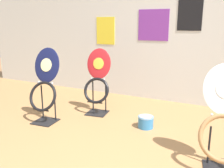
{
  "coord_description": "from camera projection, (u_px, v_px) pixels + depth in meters",
  "views": [
    {
      "loc": [
        0.82,
        -1.53,
        1.26
      ],
      "look_at": [
        -0.46,
        1.03,
        0.55
      ],
      "focal_mm": 40.0,
      "sensor_mm": 36.0,
      "label": 1
    }
  ],
  "objects": [
    {
      "name": "wall_back",
      "position": [
        181.0,
        20.0,
        3.77
      ],
      "size": [
        8.0,
        0.07,
        2.6
      ],
      "color": "silver",
      "rests_on": "ground_plane"
    },
    {
      "name": "toilet_seat_display_crimson_swirl",
      "position": [
        97.0,
        82.0,
        3.47
      ],
      "size": [
        0.39,
        0.33,
        0.91
      ],
      "color": "black",
      "rests_on": "ground_plane"
    },
    {
      "name": "toilet_seat_display_navy_moon",
      "position": [
        45.0,
        85.0,
        3.16
      ],
      "size": [
        0.41,
        0.35,
        0.95
      ],
      "color": "black",
      "rests_on": "ground_plane"
    },
    {
      "name": "paint_can",
      "position": [
        146.0,
        121.0,
        3.05
      ],
      "size": [
        0.19,
        0.19,
        0.15
      ],
      "color": "teal",
      "rests_on": "ground_plane"
    }
  ]
}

